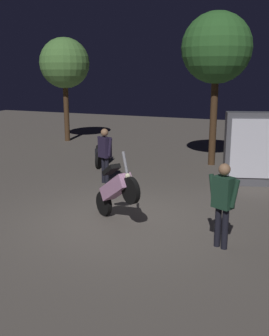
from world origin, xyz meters
name	(u,v)px	position (x,y,z in m)	size (l,w,h in m)	color
ground_plane	(117,221)	(0.00, 0.00, 0.00)	(40.00, 40.00, 0.00)	#605951
motorcycle_pink_foreground	(116,190)	(0.02, -0.08, 0.74)	(1.45, 0.98, 1.63)	black
motorcycle_black_parked_left	(103,153)	(-2.78, 4.72, 0.44)	(0.49, 1.65, 1.11)	black
person_rider_beside	(105,151)	(-1.63, 2.63, 0.96)	(0.63, 0.37, 1.62)	black
person_bystander_far	(223,199)	(2.36, -0.48, 0.96)	(0.64, 0.37, 1.61)	black
tree_left_bg	(65,64)	(-6.70, 8.61, 3.56)	(2.27, 2.27, 4.73)	#4C331E
tree_center_bg	(217,49)	(0.72, 6.28, 3.94)	(2.35, 2.35, 5.15)	#4C331E
kiosk_billboard	(253,149)	(2.34, 4.18, 1.05)	(1.68, 0.94, 2.10)	#595960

